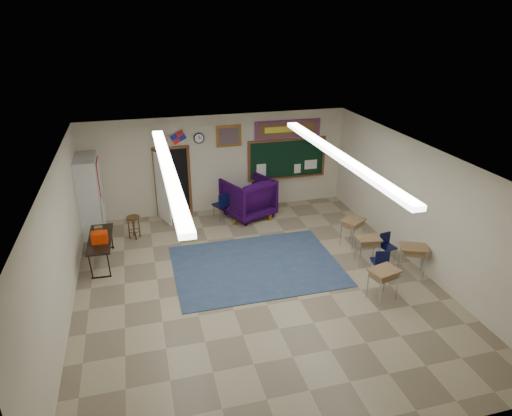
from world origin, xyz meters
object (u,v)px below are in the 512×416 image
object	(u,v)px
student_desk_front_right	(352,230)
wooden_stool	(134,227)
folding_table	(102,249)
student_desk_front_left	(367,249)
wingback_armchair	(248,197)

from	to	relation	value
student_desk_front_right	wooden_stool	bearing A→B (deg)	129.78
folding_table	wooden_stool	distance (m)	1.44
student_desk_front_right	folding_table	world-z (taller)	folding_table
student_desk_front_right	wooden_stool	size ratio (longest dim) A/B	1.21
student_desk_front_left	wooden_stool	size ratio (longest dim) A/B	1.09
wingback_armchair	student_desk_front_left	distance (m)	4.14
student_desk_front_left	wooden_stool	bearing A→B (deg)	158.32
student_desk_front_left	folding_table	distance (m)	6.56
wingback_armchair	folding_table	size ratio (longest dim) A/B	0.80
folding_table	wooden_stool	size ratio (longest dim) A/B	2.62
wingback_armchair	wooden_stool	world-z (taller)	wingback_armchair
student_desk_front_left	folding_table	xyz separation A→B (m)	(-6.33, 1.70, -0.01)
wingback_armchair	folding_table	xyz separation A→B (m)	(-4.20, -1.84, -0.23)
folding_table	student_desk_front_right	bearing A→B (deg)	-4.97
student_desk_front_left	student_desk_front_right	size ratio (longest dim) A/B	0.90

